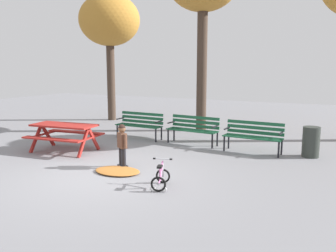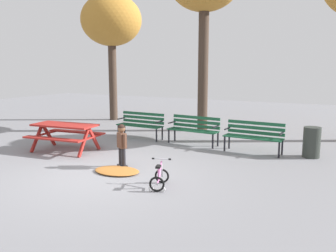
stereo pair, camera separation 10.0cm
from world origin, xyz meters
TOP-DOWN VIEW (x-y plane):
  - ground at (0.00, 0.00)m, footprint 36.00×36.00m
  - picnic_table at (-2.27, 1.37)m, footprint 1.94×1.54m
  - park_bench_far_left at (-1.35, 3.88)m, footprint 1.61×0.50m
  - park_bench_left at (0.56, 3.89)m, footprint 1.63×0.58m
  - park_bench_right at (2.46, 3.66)m, footprint 1.62×0.52m
  - child_standing at (0.09, 0.76)m, footprint 0.35×0.27m
  - kids_bicycle at (1.56, -0.06)m, footprint 0.50×0.63m
  - leaf_pile at (0.21, 0.38)m, footprint 1.10×0.80m
  - trash_bin at (3.92, 3.85)m, footprint 0.44×0.44m
  - tree_far_left at (-4.65, 6.85)m, footprint 2.60×2.60m

SIDE VIEW (x-z plane):
  - ground at x=0.00m, z-range 0.00..0.00m
  - leaf_pile at x=0.21m, z-range 0.00..0.07m
  - kids_bicycle at x=1.56m, z-range -0.07..0.47m
  - trash_bin at x=3.92m, z-range 0.00..0.80m
  - park_bench_far_left at x=-1.35m, z-range 0.08..0.94m
  - park_bench_left at x=0.56m, z-range 0.08..0.94m
  - park_bench_right at x=2.46m, z-range 0.08..0.94m
  - picnic_table at x=-2.27m, z-range 0.20..0.99m
  - child_standing at x=0.09m, z-range 0.09..1.12m
  - tree_far_left at x=-4.65m, z-range 1.54..6.95m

